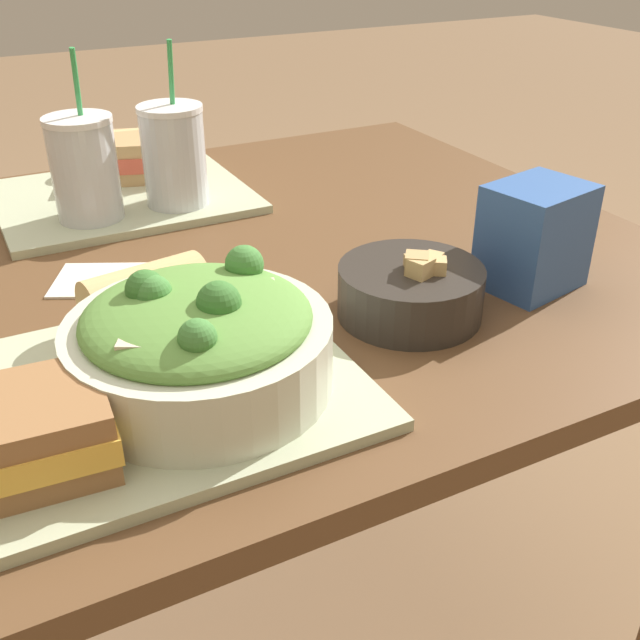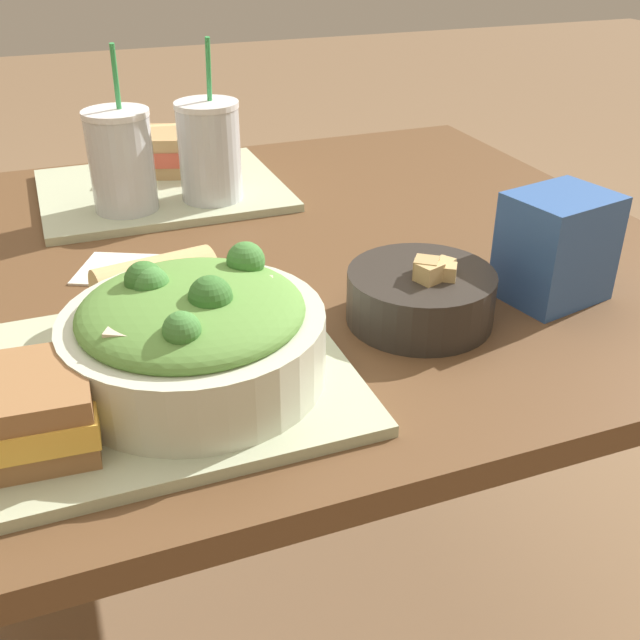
{
  "view_description": "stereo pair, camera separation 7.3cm",
  "coord_description": "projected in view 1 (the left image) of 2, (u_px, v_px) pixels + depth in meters",
  "views": [
    {
      "loc": [
        -0.28,
        -0.84,
        1.11
      ],
      "look_at": [
        0.02,
        -0.27,
        0.75
      ],
      "focal_mm": 42.0,
      "sensor_mm": 36.0,
      "label": 1
    },
    {
      "loc": [
        -0.21,
        -0.87,
        1.11
      ],
      "look_at": [
        0.02,
        -0.27,
        0.75
      ],
      "focal_mm": 42.0,
      "sensor_mm": 36.0,
      "label": 2
    }
  ],
  "objects": [
    {
      "name": "drink_cup_red",
      "position": [
        174.0,
        159.0,
        1.07
      ],
      "size": [
        0.09,
        0.09,
        0.23
      ],
      "color": "silver",
      "rests_on": "tray_far"
    },
    {
      "name": "ground_plane",
      "position": [
        238.0,
        631.0,
        1.31
      ],
      "size": [
        12.0,
        12.0,
        0.0
      ],
      "primitive_type": "plane",
      "color": "#846647"
    },
    {
      "name": "dining_table",
      "position": [
        214.0,
        326.0,
        1.0
      ],
      "size": [
        1.17,
        0.94,
        0.71
      ],
      "color": "brown",
      "rests_on": "ground_plane"
    },
    {
      "name": "tray_near",
      "position": [
        156.0,
        390.0,
        0.69
      ],
      "size": [
        0.37,
        0.31,
        0.01
      ],
      "color": "#B2BC99",
      "rests_on": "dining_table"
    },
    {
      "name": "sandwich_near",
      "position": [
        36.0,
        432.0,
        0.58
      ],
      "size": [
        0.12,
        0.11,
        0.06
      ],
      "rotation": [
        0.0,
        0.0,
        -0.07
      ],
      "color": "olive",
      "rests_on": "tray_near"
    },
    {
      "name": "sandwich_far",
      "position": [
        132.0,
        157.0,
        1.2
      ],
      "size": [
        0.14,
        0.14,
        0.06
      ],
      "rotation": [
        0.0,
        0.0,
        -0.32
      ],
      "color": "tan",
      "rests_on": "tray_far"
    },
    {
      "name": "baguette_near",
      "position": [
        148.0,
        295.0,
        0.78
      ],
      "size": [
        0.14,
        0.09,
        0.06
      ],
      "rotation": [
        0.0,
        0.0,
        1.74
      ],
      "color": "tan",
      "rests_on": "tray_near"
    },
    {
      "name": "napkin_folded",
      "position": [
        109.0,
        278.0,
        0.91
      ],
      "size": [
        0.16,
        0.14,
        0.0
      ],
      "color": "silver",
      "rests_on": "dining_table"
    },
    {
      "name": "soup_bowl",
      "position": [
        411.0,
        289.0,
        0.82
      ],
      "size": [
        0.16,
        0.16,
        0.08
      ],
      "color": "#2D2823",
      "rests_on": "dining_table"
    },
    {
      "name": "chip_bag",
      "position": [
        534.0,
        237.0,
        0.87
      ],
      "size": [
        0.13,
        0.11,
        0.12
      ],
      "rotation": [
        0.0,
        0.0,
        0.21
      ],
      "color": "#335BA3",
      "rests_on": "dining_table"
    },
    {
      "name": "salad_bowl",
      "position": [
        199.0,
        340.0,
        0.67
      ],
      "size": [
        0.24,
        0.24,
        0.11
      ],
      "color": "beige",
      "rests_on": "tray_near"
    },
    {
      "name": "tray_far",
      "position": [
        123.0,
        197.0,
        1.15
      ],
      "size": [
        0.37,
        0.31,
        0.01
      ],
      "color": "#B2BC99",
      "rests_on": "dining_table"
    },
    {
      "name": "drink_cup_dark",
      "position": [
        85.0,
        172.0,
        1.02
      ],
      "size": [
        0.09,
        0.09,
        0.23
      ],
      "color": "silver",
      "rests_on": "tray_far"
    },
    {
      "name": "baguette_far",
      "position": [
        119.0,
        150.0,
        1.23
      ],
      "size": [
        0.1,
        0.08,
        0.06
      ],
      "rotation": [
        0.0,
        0.0,
        1.44
      ],
      "color": "tan",
      "rests_on": "tray_far"
    }
  ]
}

